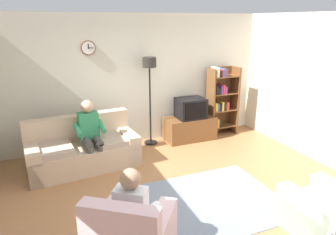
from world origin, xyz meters
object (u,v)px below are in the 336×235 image
object	(u,v)px
floor_lamp	(150,77)
tv_stand	(190,128)
tv	(191,108)
bookshelf	(220,99)
person_in_left_armchair	(134,208)
couch	(83,151)
armchair_near_bookshelf	(326,214)
person_on_couch	(90,131)

from	to	relation	value
floor_lamp	tv_stand	bearing A→B (deg)	-6.34
tv	bookshelf	distance (m)	0.81
tv	person_in_left_armchair	world-z (taller)	person_in_left_armchair
tv	floor_lamp	bearing A→B (deg)	172.10
bookshelf	person_in_left_armchair	size ratio (longest dim) A/B	1.41
couch	bookshelf	distance (m)	3.28
bookshelf	armchair_near_bookshelf	size ratio (longest dim) A/B	1.74
bookshelf	armchair_near_bookshelf	xyz separation A→B (m)	(-0.69, -3.62, -0.53)
armchair_near_bookshelf	person_on_couch	distance (m)	3.80
bookshelf	person_in_left_armchair	bearing A→B (deg)	-134.09
couch	bookshelf	size ratio (longest dim) A/B	1.25
couch	tv_stand	xyz separation A→B (m)	(2.39, 0.49, -0.06)
tv_stand	tv	distance (m)	0.47
person_on_couch	person_in_left_armchair	bearing A→B (deg)	-88.03
bookshelf	armchair_near_bookshelf	bearing A→B (deg)	-100.84
tv_stand	floor_lamp	bearing A→B (deg)	173.66
person_on_couch	person_in_left_armchair	distance (m)	2.40
tv	person_in_left_armchair	size ratio (longest dim) A/B	0.54
person_in_left_armchair	person_on_couch	bearing A→B (deg)	91.97
armchair_near_bookshelf	floor_lamp	bearing A→B (deg)	105.32
couch	person_in_left_armchair	world-z (taller)	person_in_left_armchair
armchair_near_bookshelf	bookshelf	bearing A→B (deg)	79.16
tv	floor_lamp	distance (m)	1.15
tv_stand	person_in_left_armchair	bearing A→B (deg)	-125.85
couch	armchair_near_bookshelf	size ratio (longest dim) A/B	2.18
tv	tv_stand	bearing A→B (deg)	90.00
tv	person_in_left_armchair	xyz separation A→B (m)	(-2.16, -2.97, -0.12)
floor_lamp	person_in_left_armchair	distance (m)	3.45
tv	armchair_near_bookshelf	bearing A→B (deg)	-88.21
tv_stand	person_on_couch	xyz separation A→B (m)	(-2.25, -0.60, 0.45)
tv_stand	armchair_near_bookshelf	bearing A→B (deg)	-88.22
couch	floor_lamp	size ratio (longest dim) A/B	1.07
tv	armchair_near_bookshelf	size ratio (longest dim) A/B	0.66
armchair_near_bookshelf	person_on_couch	bearing A→B (deg)	128.62
person_in_left_armchair	bookshelf	bearing A→B (deg)	45.91
bookshelf	floor_lamp	distance (m)	1.81
person_on_couch	tv_stand	bearing A→B (deg)	14.98
bookshelf	person_on_couch	xyz separation A→B (m)	(-3.05, -0.67, -0.12)
tv_stand	bookshelf	distance (m)	0.99
couch	floor_lamp	distance (m)	1.97
couch	armchair_near_bookshelf	world-z (taller)	same
couch	person_in_left_armchair	xyz separation A→B (m)	(0.22, -2.50, 0.29)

